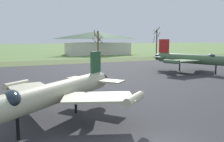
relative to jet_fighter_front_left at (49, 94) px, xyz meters
name	(u,v)px	position (x,y,z in m)	size (l,w,h in m)	color
asphalt_apron	(78,89)	(5.01, 10.30, -2.04)	(96.79, 52.86, 0.05)	#333335
grass_verge_strip	(37,63)	(5.01, 42.73, -2.03)	(156.79, 12.00, 0.06)	#556337
jet_fighter_front_left	(49,94)	(0.00, 0.00, 0.00)	(12.83, 11.19, 4.53)	#B7B293
jet_fighter_front_right	(199,59)	(26.69, 13.96, 0.27)	(11.89, 16.24, 5.54)	#4C6B47
bare_tree_center	(98,43)	(23.21, 49.66, 2.36)	(3.19, 3.06, 8.21)	brown
bare_tree_right_of_center	(157,41)	(43.48, 49.23, 2.80)	(2.65, 2.46, 9.48)	#42382D
visitor_building	(97,43)	(29.87, 66.96, 2.13)	(23.90, 13.82, 8.45)	beige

